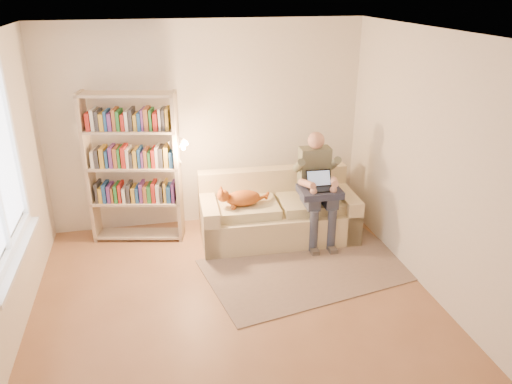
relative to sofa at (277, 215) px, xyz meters
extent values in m
plane|color=#8A5C3F|center=(-0.77, -1.58, -0.29)|extent=(4.50, 4.50, 0.00)
cube|color=white|center=(-0.77, -1.58, 2.31)|extent=(4.00, 4.50, 0.02)
cube|color=silver|center=(1.23, -1.58, 1.01)|extent=(0.02, 4.50, 2.60)
cube|color=silver|center=(-0.77, 0.67, 1.01)|extent=(4.00, 0.02, 2.60)
cube|color=silver|center=(-0.77, -3.83, 1.01)|extent=(4.00, 0.02, 2.60)
cube|color=white|center=(-2.73, -1.38, 0.57)|extent=(0.05, 1.50, 0.08)
cube|color=white|center=(-2.69, -1.38, 0.52)|extent=(0.12, 1.52, 0.04)
cube|color=beige|center=(0.00, -0.04, -0.09)|extent=(1.94, 0.93, 0.40)
cube|color=beige|center=(0.01, 0.29, 0.31)|extent=(1.91, 0.26, 0.41)
cube|color=beige|center=(-0.86, -0.01, -0.01)|extent=(0.22, 0.86, 0.57)
cube|color=beige|center=(0.86, -0.07, -0.01)|extent=(0.22, 0.86, 0.57)
cube|color=beige|center=(-0.43, -0.07, 0.16)|extent=(0.83, 0.60, 0.11)
cube|color=beige|center=(0.43, -0.10, 0.16)|extent=(0.83, 0.60, 0.11)
cube|color=#676C57|center=(0.45, -0.03, 0.61)|extent=(0.38, 0.22, 0.51)
sphere|color=tan|center=(0.45, -0.05, 0.96)|extent=(0.20, 0.20, 0.20)
cube|color=#373C4D|center=(0.33, -0.27, 0.30)|extent=(0.16, 0.42, 0.16)
cube|color=#373C4D|center=(0.55, -0.28, 0.30)|extent=(0.16, 0.42, 0.16)
cylinder|color=#373C4D|center=(0.32, -0.47, -0.03)|extent=(0.11, 0.11, 0.53)
cylinder|color=#373C4D|center=(0.54, -0.48, -0.03)|extent=(0.11, 0.11, 0.53)
ellipsoid|color=orange|center=(-0.43, -0.10, 0.31)|extent=(0.43, 0.24, 0.19)
sphere|color=orange|center=(-0.68, -0.13, 0.38)|extent=(0.15, 0.15, 0.15)
cylinder|color=orange|center=(-0.21, -0.06, 0.28)|extent=(0.21, 0.05, 0.06)
cube|color=#262B43|center=(0.40, -0.29, 0.40)|extent=(0.50, 0.42, 0.08)
cube|color=black|center=(0.40, -0.32, 0.45)|extent=(0.31, 0.22, 0.02)
cube|color=black|center=(0.41, -0.22, 0.54)|extent=(0.30, 0.11, 0.19)
plane|color=#8CA5CC|center=(0.41, -0.22, 0.54)|extent=(0.28, 0.13, 0.25)
cube|color=tan|center=(-2.22, 0.44, 0.63)|extent=(0.10, 0.28, 1.85)
cube|color=tan|center=(-1.18, 0.21, 0.63)|extent=(0.10, 0.28, 1.85)
cube|color=tan|center=(-1.70, 0.32, -0.24)|extent=(1.14, 0.50, 0.03)
cube|color=tan|center=(-1.70, 0.32, 0.21)|extent=(1.14, 0.50, 0.03)
cube|color=tan|center=(-1.70, 0.32, 0.66)|extent=(1.14, 0.50, 0.03)
cube|color=tan|center=(-1.70, 0.32, 1.11)|extent=(1.14, 0.50, 0.03)
cube|color=tan|center=(-1.70, 0.32, 1.53)|extent=(1.14, 0.50, 0.03)
cube|color=#1E4C8C|center=(-1.70, 0.32, 0.33)|extent=(0.97, 0.42, 0.22)
cube|color=#66337F|center=(-1.70, 0.32, 0.78)|extent=(0.97, 0.42, 0.22)
cube|color=#995933|center=(-1.70, 0.32, 1.23)|extent=(0.97, 0.42, 0.22)
cylinder|color=beige|center=(-1.26, 0.23, 0.69)|extent=(0.10, 0.10, 0.04)
cone|color=beige|center=(-1.13, 0.08, 0.97)|extent=(0.15, 0.17, 0.15)
cube|color=gray|center=(0.16, -0.86, -0.29)|extent=(2.49, 1.76, 0.01)
camera|label=1|loc=(-1.47, -5.47, 2.70)|focal=35.00mm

